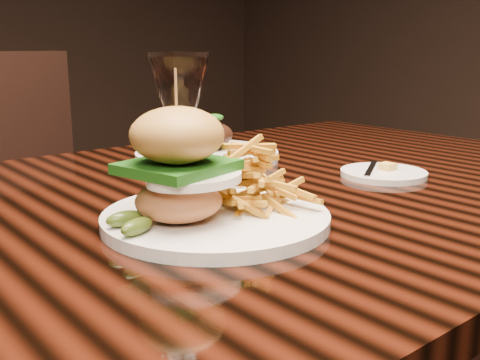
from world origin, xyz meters
TOP-DOWN VIEW (x-y plane):
  - dining_table at (0.00, 0.00)m, footprint 1.60×0.90m
  - burger_plate at (-0.06, -0.12)m, footprint 0.28×0.28m
  - side_saucer at (0.31, -0.09)m, footprint 0.14×0.14m
  - ramekin at (0.05, -0.00)m, footprint 0.10×0.10m
  - wine_glass at (-0.08, -0.07)m, footprint 0.08×0.08m
  - far_dish at (0.17, 0.21)m, footprint 0.27×0.27m
  - chair_far at (0.07, 0.89)m, footprint 0.59×0.59m

SIDE VIEW (x-z plane):
  - chair_far at x=0.07m, z-range 0.06..1.01m
  - dining_table at x=0.00m, z-range 0.30..1.05m
  - side_saucer at x=0.31m, z-range 0.74..0.77m
  - far_dish at x=0.17m, z-range 0.72..0.81m
  - ramekin at x=0.05m, z-range 0.75..0.79m
  - burger_plate at x=-0.06m, z-range 0.71..0.90m
  - wine_glass at x=-0.08m, z-range 0.80..1.01m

